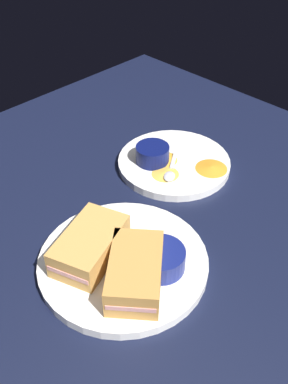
{
  "coord_description": "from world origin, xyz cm",
  "views": [
    {
      "loc": [
        -39.18,
        -37.92,
        54.49
      ],
      "look_at": [
        5.15,
        5.85,
        3.0
      ],
      "focal_mm": 41.72,
      "sensor_mm": 36.0,
      "label": 1
    }
  ],
  "objects_px": {
    "sandwich_half_near": "(90,245)",
    "plate_chips_companion": "(174,163)",
    "ramekin_light_gravy": "(152,153)",
    "plate_sandwich_main": "(123,262)",
    "spoon_by_dark_ramekin": "(123,263)",
    "sandwich_half_far": "(135,272)",
    "spoon_by_gravy_ramekin": "(170,172)",
    "ramekin_dark_sauce": "(161,258)"
  },
  "relations": [
    {
      "from": "sandwich_half_near",
      "to": "spoon_by_gravy_ramekin",
      "type": "height_order",
      "value": "sandwich_half_near"
    },
    {
      "from": "sandwich_half_near",
      "to": "plate_chips_companion",
      "type": "relative_size",
      "value": 0.65
    },
    {
      "from": "plate_sandwich_main",
      "to": "ramekin_dark_sauce",
      "type": "relative_size",
      "value": 3.55
    },
    {
      "from": "spoon_by_dark_ramekin",
      "to": "spoon_by_gravy_ramekin",
      "type": "xyz_separation_m",
      "value": [
        0.23,
        0.1,
        0.0
      ]
    },
    {
      "from": "plate_sandwich_main",
      "to": "ramekin_light_gravy",
      "type": "bearing_deg",
      "value": 33.92
    },
    {
      "from": "sandwich_half_far",
      "to": "spoon_by_gravy_ramekin",
      "type": "relative_size",
      "value": 1.63
    },
    {
      "from": "plate_chips_companion",
      "to": "sandwich_half_near",
      "type": "bearing_deg",
      "value": -164.33
    },
    {
      "from": "ramekin_light_gravy",
      "to": "plate_chips_companion",
      "type": "bearing_deg",
      "value": -39.81
    },
    {
      "from": "ramekin_dark_sauce",
      "to": "plate_chips_companion",
      "type": "bearing_deg",
      "value": 37.42
    },
    {
      "from": "plate_chips_companion",
      "to": "plate_sandwich_main",
      "type": "bearing_deg",
      "value": -154.75
    },
    {
      "from": "ramekin_dark_sauce",
      "to": "plate_chips_companion",
      "type": "distance_m",
      "value": 0.29
    },
    {
      "from": "sandwich_half_far",
      "to": "spoon_by_dark_ramekin",
      "type": "height_order",
      "value": "sandwich_half_far"
    },
    {
      "from": "sandwich_half_near",
      "to": "ramekin_dark_sauce",
      "type": "bearing_deg",
      "value": -56.96
    },
    {
      "from": "ramekin_dark_sauce",
      "to": "sandwich_half_far",
      "type": "bearing_deg",
      "value": 173.39
    },
    {
      "from": "sandwich_half_near",
      "to": "spoon_by_dark_ramekin",
      "type": "xyz_separation_m",
      "value": [
        0.02,
        -0.05,
        -0.02
      ]
    },
    {
      "from": "plate_sandwich_main",
      "to": "plate_chips_companion",
      "type": "bearing_deg",
      "value": 25.25
    },
    {
      "from": "sandwich_half_near",
      "to": "plate_chips_companion",
      "type": "height_order",
      "value": "sandwich_half_near"
    },
    {
      "from": "plate_sandwich_main",
      "to": "spoon_by_dark_ramekin",
      "type": "height_order",
      "value": "spoon_by_dark_ramekin"
    },
    {
      "from": "plate_sandwich_main",
      "to": "plate_chips_companion",
      "type": "relative_size",
      "value": 1.18
    },
    {
      "from": "plate_chips_companion",
      "to": "ramekin_light_gravy",
      "type": "distance_m",
      "value": 0.05
    },
    {
      "from": "sandwich_half_far",
      "to": "ramekin_dark_sauce",
      "type": "bearing_deg",
      "value": -6.61
    },
    {
      "from": "plate_chips_companion",
      "to": "spoon_by_dark_ramekin",
      "type": "bearing_deg",
      "value": -153.97
    },
    {
      "from": "sandwich_half_far",
      "to": "spoon_by_dark_ramekin",
      "type": "relative_size",
      "value": 1.75
    },
    {
      "from": "ramekin_light_gravy",
      "to": "spoon_by_gravy_ramekin",
      "type": "xyz_separation_m",
      "value": [
        -0.01,
        -0.06,
        -0.02
      ]
    },
    {
      "from": "sandwich_half_near",
      "to": "ramekin_light_gravy",
      "type": "height_order",
      "value": "sandwich_half_near"
    },
    {
      "from": "sandwich_half_near",
      "to": "ramekin_light_gravy",
      "type": "distance_m",
      "value": 0.28
    },
    {
      "from": "ramekin_dark_sauce",
      "to": "spoon_by_gravy_ramekin",
      "type": "relative_size",
      "value": 0.84
    },
    {
      "from": "spoon_by_dark_ramekin",
      "to": "ramekin_light_gravy",
      "type": "relative_size",
      "value": 1.26
    },
    {
      "from": "sandwich_half_near",
      "to": "spoon_by_gravy_ramekin",
      "type": "relative_size",
      "value": 1.64
    },
    {
      "from": "plate_sandwich_main",
      "to": "sandwich_half_near",
      "type": "bearing_deg",
      "value": 127.92
    },
    {
      "from": "sandwich_half_far",
      "to": "ramekin_light_gravy",
      "type": "relative_size",
      "value": 2.19
    },
    {
      "from": "spoon_by_dark_ramekin",
      "to": "plate_sandwich_main",
      "type": "bearing_deg",
      "value": 44.99
    },
    {
      "from": "sandwich_half_far",
      "to": "spoon_by_dark_ramekin",
      "type": "distance_m",
      "value": 0.05
    },
    {
      "from": "ramekin_dark_sauce",
      "to": "ramekin_light_gravy",
      "type": "bearing_deg",
      "value": 46.35
    },
    {
      "from": "spoon_by_dark_ramekin",
      "to": "spoon_by_gravy_ramekin",
      "type": "bearing_deg",
      "value": 24.67
    },
    {
      "from": "plate_chips_companion",
      "to": "sandwich_half_far",
      "type": "bearing_deg",
      "value": -148.6
    },
    {
      "from": "sandwich_half_far",
      "to": "ramekin_light_gravy",
      "type": "xyz_separation_m",
      "value": [
        0.24,
        0.2,
        -0.01
      ]
    },
    {
      "from": "sandwich_half_far",
      "to": "plate_chips_companion",
      "type": "xyz_separation_m",
      "value": [
        0.28,
        0.17,
        -0.03
      ]
    },
    {
      "from": "plate_sandwich_main",
      "to": "sandwich_half_far",
      "type": "distance_m",
      "value": 0.06
    },
    {
      "from": "ramekin_light_gravy",
      "to": "spoon_by_gravy_ramekin",
      "type": "distance_m",
      "value": 0.06
    },
    {
      "from": "sandwich_half_near",
      "to": "plate_chips_companion",
      "type": "distance_m",
      "value": 0.3
    },
    {
      "from": "ramekin_light_gravy",
      "to": "spoon_by_gravy_ramekin",
      "type": "height_order",
      "value": "ramekin_light_gravy"
    }
  ]
}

